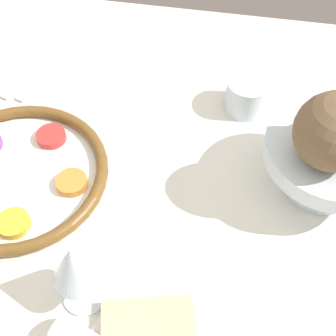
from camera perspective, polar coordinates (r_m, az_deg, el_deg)
The scene contains 9 objects.
ground_plane at distance 1.47m, azimuth -2.36°, elevation -18.92°, with size 8.00×8.00×0.00m, color #564C47.
dining_table at distance 1.11m, azimuth -3.03°, elevation -12.76°, with size 1.27×0.95×0.77m.
seder_plate at distance 0.79m, azimuth -17.91°, elevation -0.83°, with size 0.30×0.30×0.03m.
wine_glass at distance 0.60m, azimuth -11.28°, elevation -11.59°, with size 0.07×0.07×0.14m.
fruit_stand at distance 0.74m, azimuth 19.27°, elevation 1.60°, with size 0.20×0.20×0.10m.
coconut at distance 0.66m, azimuth 19.64°, elevation 4.18°, with size 0.11×0.11×0.11m.
cup_near at distance 0.86m, azimuth 9.59°, elevation 8.78°, with size 0.08×0.08×0.06m.
fork_left at distance 0.98m, azimuth -16.09°, elevation 11.28°, with size 0.08×0.17×0.01m.
fork_right at distance 0.97m, azimuth -14.43°, elevation 11.16°, with size 0.08×0.17×0.01m.
Camera 1 is at (0.14, -0.44, 1.39)m, focal length 50.00 mm.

